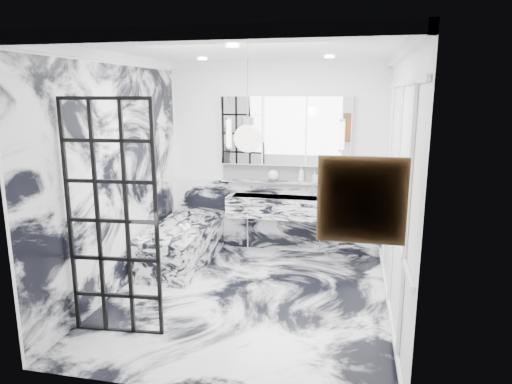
% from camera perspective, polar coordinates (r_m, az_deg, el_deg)
% --- Properties ---
extents(floor, '(3.60, 3.60, 0.00)m').
position_cam_1_polar(floor, '(5.50, -0.96, -13.07)').
color(floor, silver).
rests_on(floor, ground).
extents(ceiling, '(3.60, 3.60, 0.00)m').
position_cam_1_polar(ceiling, '(5.00, -1.08, 17.37)').
color(ceiling, white).
rests_on(ceiling, wall_back).
extents(wall_back, '(3.60, 0.00, 3.60)m').
position_cam_1_polar(wall_back, '(6.81, 2.42, 4.18)').
color(wall_back, white).
rests_on(wall_back, floor).
extents(wall_front, '(3.60, 0.00, 3.60)m').
position_cam_1_polar(wall_front, '(3.39, -7.94, -4.23)').
color(wall_front, white).
rests_on(wall_front, floor).
extents(wall_left, '(0.00, 3.60, 3.60)m').
position_cam_1_polar(wall_left, '(5.64, -17.06, 1.97)').
color(wall_left, white).
rests_on(wall_left, floor).
extents(wall_right, '(0.00, 3.60, 3.60)m').
position_cam_1_polar(wall_right, '(4.96, 17.30, 0.60)').
color(wall_right, white).
rests_on(wall_right, floor).
extents(marble_clad_back, '(3.18, 0.05, 1.05)m').
position_cam_1_polar(marble_clad_back, '(6.96, 2.32, -3.00)').
color(marble_clad_back, silver).
rests_on(marble_clad_back, floor).
extents(marble_clad_left, '(0.02, 3.56, 2.68)m').
position_cam_1_polar(marble_clad_left, '(5.65, -16.89, 1.37)').
color(marble_clad_left, silver).
rests_on(marble_clad_left, floor).
extents(panel_molding, '(0.03, 3.40, 2.30)m').
position_cam_1_polar(panel_molding, '(4.98, 17.00, -0.51)').
color(panel_molding, white).
rests_on(panel_molding, floor).
extents(soap_bottle_a, '(0.09, 0.09, 0.23)m').
position_cam_1_polar(soap_bottle_a, '(6.70, 5.69, 2.29)').
color(soap_bottle_a, '#8C5919').
rests_on(soap_bottle_a, ledge).
extents(soap_bottle_b, '(0.09, 0.09, 0.15)m').
position_cam_1_polar(soap_bottle_b, '(6.68, 7.33, 1.91)').
color(soap_bottle_b, '#4C4C51').
rests_on(soap_bottle_b, ledge).
extents(soap_bottle_c, '(0.14, 0.14, 0.15)m').
position_cam_1_polar(soap_bottle_c, '(6.67, 10.02, 1.79)').
color(soap_bottle_c, silver).
rests_on(soap_bottle_c, ledge).
extents(face_pot, '(0.16, 0.16, 0.16)m').
position_cam_1_polar(face_pot, '(6.76, 2.19, 2.11)').
color(face_pot, white).
rests_on(face_pot, ledge).
extents(amber_bottle, '(0.04, 0.04, 0.10)m').
position_cam_1_polar(amber_bottle, '(6.71, 5.63, 1.76)').
color(amber_bottle, '#8C5919').
rests_on(amber_bottle, ledge).
extents(flower_vase, '(0.07, 0.07, 0.12)m').
position_cam_1_polar(flower_vase, '(5.71, -8.87, -5.69)').
color(flower_vase, silver).
rests_on(flower_vase, bathtub).
extents(crittall_door, '(0.88, 0.11, 2.31)m').
position_cam_1_polar(crittall_door, '(4.59, -17.51, -3.46)').
color(crittall_door, black).
rests_on(crittall_door, floor).
extents(artwork, '(0.50, 0.05, 0.50)m').
position_cam_1_polar(artwork, '(3.17, 13.06, -1.01)').
color(artwork, '#BD3E13').
rests_on(artwork, wall_front).
extents(pendant_light, '(0.23, 0.23, 0.23)m').
position_cam_1_polar(pendant_light, '(3.74, -1.03, 6.72)').
color(pendant_light, white).
rests_on(pendant_light, ceiling).
extents(trough_sink, '(1.60, 0.45, 0.30)m').
position_cam_1_polar(trough_sink, '(6.68, 3.29, -1.85)').
color(trough_sink, silver).
rests_on(trough_sink, wall_back).
extents(ledge, '(1.90, 0.14, 0.04)m').
position_cam_1_polar(ledge, '(6.76, 3.54, 1.27)').
color(ledge, silver).
rests_on(ledge, wall_back).
extents(subway_tile, '(1.90, 0.03, 0.23)m').
position_cam_1_polar(subway_tile, '(6.80, 3.63, 2.49)').
color(subway_tile, white).
rests_on(subway_tile, wall_back).
extents(mirror_cabinet, '(1.90, 0.16, 1.00)m').
position_cam_1_polar(mirror_cabinet, '(6.66, 3.63, 7.63)').
color(mirror_cabinet, white).
rests_on(mirror_cabinet, wall_back).
extents(sconce_left, '(0.07, 0.07, 0.40)m').
position_cam_1_polar(sconce_left, '(6.75, -3.46, 7.34)').
color(sconce_left, white).
rests_on(sconce_left, mirror_cabinet).
extents(sconce_right, '(0.07, 0.07, 0.40)m').
position_cam_1_polar(sconce_right, '(6.50, 10.71, 6.97)').
color(sconce_right, white).
rests_on(sconce_right, mirror_cabinet).
extents(bathtub, '(0.75, 1.65, 0.55)m').
position_cam_1_polar(bathtub, '(6.53, -9.33, -6.50)').
color(bathtub, silver).
rests_on(bathtub, floor).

